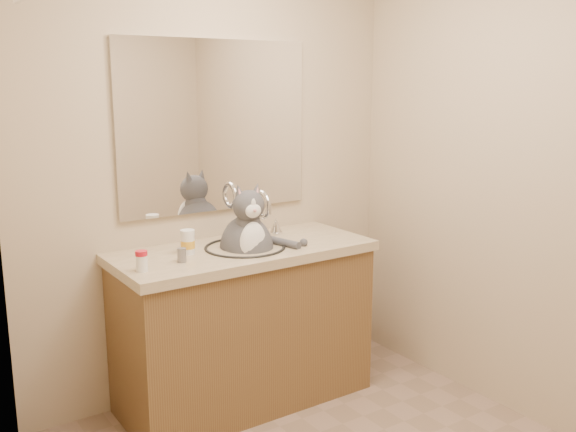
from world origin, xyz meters
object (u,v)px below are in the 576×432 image
(cat, at_px, (248,245))
(pill_bottle_redcap, at_px, (142,261))
(grey_canister, at_px, (182,255))
(pill_bottle_orange, at_px, (188,242))

(cat, height_order, pill_bottle_redcap, cat)
(pill_bottle_redcap, bearing_deg, cat, 8.81)
(cat, distance_m, grey_canister, 0.40)
(cat, relative_size, pill_bottle_redcap, 5.74)
(pill_bottle_redcap, relative_size, grey_canister, 1.39)
(pill_bottle_orange, bearing_deg, pill_bottle_redcap, -152.75)
(cat, bearing_deg, grey_canister, -160.63)
(cat, distance_m, pill_bottle_redcap, 0.61)
(cat, xyz_separation_m, pill_bottle_orange, (-0.31, 0.06, 0.04))
(cat, bearing_deg, pill_bottle_orange, 179.76)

